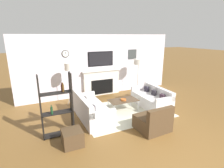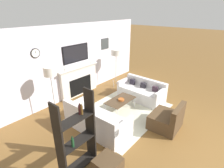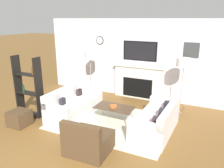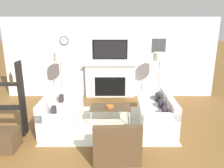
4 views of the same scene
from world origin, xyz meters
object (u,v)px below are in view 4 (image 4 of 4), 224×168
(couch_right, at_px, (158,113))
(coffee_table, at_px, (111,108))
(floor_lamp_left, at_px, (61,57))
(armchair, at_px, (117,145))
(shelf_unit, at_px, (6,101))
(ottoman, at_px, (6,140))
(decorative_bowl, at_px, (111,106))
(couch_left, at_px, (62,113))
(floor_lamp_right, at_px, (161,57))

(couch_right, relative_size, coffee_table, 1.65)
(couch_right, xyz_separation_m, floor_lamp_left, (-2.76, 1.49, 1.21))
(armchair, distance_m, shelf_unit, 2.71)
(coffee_table, height_order, shelf_unit, shelf_unit)
(floor_lamp_left, height_order, ottoman, floor_lamp_left)
(decorative_bowl, distance_m, floor_lamp_left, 2.36)
(couch_left, bearing_deg, decorative_bowl, 2.80)
(couch_left, xyz_separation_m, shelf_unit, (-1.11, -0.56, 0.54))
(couch_right, xyz_separation_m, ottoman, (-3.33, -1.20, -0.08))
(couch_left, distance_m, floor_lamp_left, 1.94)
(armchair, bearing_deg, floor_lamp_right, 64.86)
(floor_lamp_right, height_order, ottoman, floor_lamp_right)
(floor_lamp_right, bearing_deg, shelf_unit, -152.10)
(couch_right, distance_m, floor_lamp_left, 3.36)
(coffee_table, height_order, floor_lamp_left, floor_lamp_left)
(shelf_unit, bearing_deg, couch_right, 8.99)
(armchair, distance_m, ottoman, 2.28)
(coffee_table, relative_size, floor_lamp_right, 0.64)
(couch_left, distance_m, couch_right, 2.45)
(coffee_table, xyz_separation_m, ottoman, (-2.13, -1.29, -0.18))
(couch_right, height_order, floor_lamp_left, floor_lamp_left)
(armchair, height_order, shelf_unit, shelf_unit)
(couch_right, relative_size, floor_lamp_left, 1.04)
(decorative_bowl, height_order, floor_lamp_right, floor_lamp_right)
(couch_left, relative_size, couch_right, 1.09)
(decorative_bowl, xyz_separation_m, shelf_unit, (-2.36, -0.63, 0.38))
(coffee_table, relative_size, floor_lamp_left, 0.63)
(ottoman, bearing_deg, shelf_unit, 109.99)
(armchair, xyz_separation_m, shelf_unit, (-2.49, 0.91, 0.56))
(couch_left, height_order, floor_lamp_right, floor_lamp_right)
(decorative_bowl, distance_m, floor_lamp_right, 2.34)
(ottoman, bearing_deg, couch_left, 53.57)
(couch_left, relative_size, shelf_unit, 1.10)
(couch_right, height_order, floor_lamp_right, floor_lamp_right)
(coffee_table, distance_m, ottoman, 2.50)
(ottoman, bearing_deg, floor_lamp_left, 77.98)
(couch_left, distance_m, decorative_bowl, 1.25)
(floor_lamp_left, height_order, floor_lamp_right, floor_lamp_left)
(couch_left, bearing_deg, coffee_table, 4.40)
(floor_lamp_left, bearing_deg, coffee_table, -41.74)
(armchair, bearing_deg, decorative_bowl, 95.05)
(coffee_table, distance_m, decorative_bowl, 0.07)
(floor_lamp_right, bearing_deg, coffee_table, -137.40)
(couch_right, height_order, decorative_bowl, couch_right)
(couch_left, height_order, decorative_bowl, couch_left)
(decorative_bowl, xyz_separation_m, floor_lamp_left, (-1.55, 1.43, 1.05))
(couch_left, relative_size, floor_lamp_left, 1.13)
(decorative_bowl, xyz_separation_m, ottoman, (-2.13, -1.26, -0.24))
(armchair, height_order, floor_lamp_left, floor_lamp_left)
(decorative_bowl, relative_size, floor_lamp_left, 0.12)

